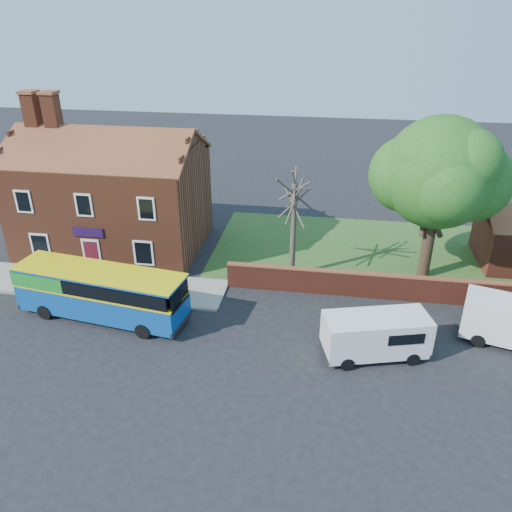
# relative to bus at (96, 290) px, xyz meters

# --- Properties ---
(ground) EXTENTS (120.00, 120.00, 0.00)m
(ground) POSITION_rel_bus_xyz_m (4.38, -2.59, -1.65)
(ground) COLOR black
(ground) RESTS_ON ground
(pavement) EXTENTS (18.00, 3.50, 0.12)m
(pavement) POSITION_rel_bus_xyz_m (-2.62, 3.16, -1.59)
(pavement) COLOR gray
(pavement) RESTS_ON ground
(kerb) EXTENTS (18.00, 0.15, 0.14)m
(kerb) POSITION_rel_bus_xyz_m (-2.62, 1.41, -1.58)
(kerb) COLOR slate
(kerb) RESTS_ON ground
(grass_strip) EXTENTS (26.00, 12.00, 0.04)m
(grass_strip) POSITION_rel_bus_xyz_m (17.38, 10.41, -1.63)
(grass_strip) COLOR #426B28
(grass_strip) RESTS_ON ground
(shop_building) EXTENTS (12.30, 8.13, 10.50)m
(shop_building) POSITION_rel_bus_xyz_m (-2.64, 8.90, 1.76)
(shop_building) COLOR brown
(shop_building) RESTS_ON ground
(boundary_wall) EXTENTS (22.00, 0.38, 1.60)m
(boundary_wall) POSITION_rel_bus_xyz_m (17.38, 4.41, -0.84)
(boundary_wall) COLOR maroon
(boundary_wall) RESTS_ON ground
(bus) EXTENTS (9.75, 3.76, 2.90)m
(bus) POSITION_rel_bus_xyz_m (0.00, 0.00, 0.00)
(bus) COLOR #0D4797
(bus) RESTS_ON ground
(van_near) EXTENTS (5.41, 3.30, 2.22)m
(van_near) POSITION_rel_bus_xyz_m (14.92, -1.17, -0.41)
(van_near) COLOR white
(van_near) RESTS_ON ground
(large_tree) EXTENTS (8.32, 6.58, 10.15)m
(large_tree) POSITION_rel_bus_xyz_m (18.52, 7.73, 5.00)
(large_tree) COLOR black
(large_tree) RESTS_ON ground
(bare_tree) EXTENTS (2.52, 3.01, 6.73)m
(bare_tree) POSITION_rel_bus_xyz_m (10.15, 6.31, 1.80)
(bare_tree) COLOR #4C4238
(bare_tree) RESTS_ON ground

